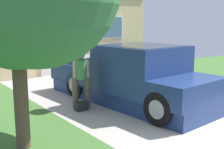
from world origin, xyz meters
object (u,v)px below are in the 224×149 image
Objects in this scene: wheeled_trash_bin at (128,57)px; person_with_hat at (81,75)px; pickup_truck at (137,78)px; house_with_garage at (23,23)px; handbag at (81,105)px.

person_with_hat is at bearing -140.50° from wheeled_trash_bin.
pickup_truck is at bearing -127.53° from wheeled_trash_bin.
pickup_truck is 1.60m from person_with_hat.
person_with_hat is (-1.45, 0.65, 0.16)m from pickup_truck.
pickup_truck is 9.04m from house_with_garage.
house_with_garage is (1.41, 8.27, 1.32)m from person_with_hat.
wheeled_trash_bin is (3.87, 5.04, -0.20)m from pickup_truck.
person_with_hat is 0.83m from handbag.
house_with_garage reaches higher than wheeled_trash_bin.
wheeled_trash_bin is (5.32, 4.39, -0.35)m from person_with_hat.
pickup_truck is 5.29× the size of wheeled_trash_bin.
person_with_hat is 8.49m from house_with_garage.
pickup_truck is 12.48× the size of handbag.
house_with_garage reaches higher than pickup_truck.
pickup_truck reaches higher than wheeled_trash_bin.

